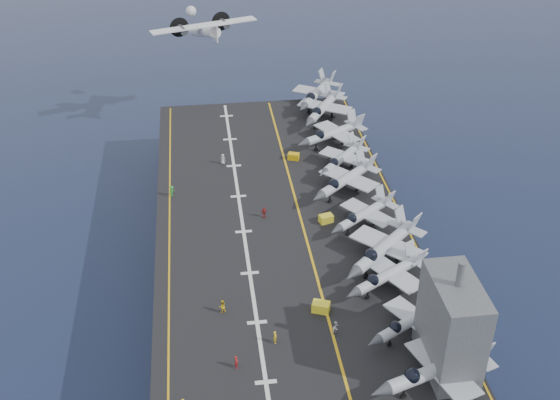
{
  "coord_description": "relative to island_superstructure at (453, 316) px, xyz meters",
  "views": [
    {
      "loc": [
        -11.57,
        -85.76,
        70.59
      ],
      "look_at": [
        0.0,
        4.0,
        13.0
      ],
      "focal_mm": 45.0,
      "sensor_mm": 36.0,
      "label": 1
    }
  ],
  "objects": [
    {
      "name": "crew_5",
      "position": [
        -22.81,
        51.02,
        -6.57
      ],
      "size": [
        1.34,
        1.19,
        1.87
      ],
      "primitive_type": "imported",
      "color": "silver",
      "rests_on": "flight_deck"
    },
    {
      "name": "fighter_jet_2",
      "position": [
        -2.98,
        14.58,
        -5.16
      ],
      "size": [
        16.17,
        14.56,
        4.68
      ],
      "primitive_type": null,
      "color": "#9299A1",
      "rests_on": "flight_deck"
    },
    {
      "name": "tow_cart_c",
      "position": [
        -10.41,
        51.05,
        -6.93
      ],
      "size": [
        2.21,
        1.82,
        1.14
      ],
      "primitive_type": null,
      "color": "gold",
      "rests_on": "flight_deck"
    },
    {
      "name": "crew_7",
      "position": [
        -11.61,
        6.82,
        -6.56
      ],
      "size": [
        1.33,
        1.34,
        1.89
      ],
      "primitive_type": "imported",
      "color": "silver",
      "rests_on": "flight_deck"
    },
    {
      "name": "fighter_jet_0",
      "position": [
        -2.17,
        -2.89,
        -4.87
      ],
      "size": [
        17.55,
        14.32,
        5.26
      ],
      "primitive_type": null,
      "color": "#9CA4AC",
      "rests_on": "flight_deck"
    },
    {
      "name": "landing_centerline",
      "position": [
        -21.0,
        30.0,
        -7.48
      ],
      "size": [
        0.5,
        90.0,
        0.02
      ],
      "primitive_type": "cube",
      "color": "silver",
      "rests_on": "flight_deck"
    },
    {
      "name": "island_superstructure",
      "position": [
        0.0,
        0.0,
        0.0
      ],
      "size": [
        5.0,
        10.0,
        15.0
      ],
      "primitive_type": null,
      "color": "#56595E",
      "rests_on": "flight_deck"
    },
    {
      "name": "ground",
      "position": [
        -15.0,
        30.0,
        -17.9
      ],
      "size": [
        500.0,
        500.0,
        0.0
      ],
      "primitive_type": "plane",
      "color": "#142135",
      "rests_on": "ground"
    },
    {
      "name": "crew_1",
      "position": [
        -24.13,
        2.73,
        -6.63
      ],
      "size": [
        0.71,
        1.06,
        1.75
      ],
      "primitive_type": "imported",
      "color": "#B21919",
      "rests_on": "flight_deck"
    },
    {
      "name": "flight_deck",
      "position": [
        -15.0,
        30.0,
        -7.7
      ],
      "size": [
        38.0,
        92.0,
        0.4
      ],
      "primitive_type": "cube",
      "color": "black",
      "rests_on": "hull"
    },
    {
      "name": "fighter_jet_8",
      "position": [
        -2.44,
        66.13,
        -4.83
      ],
      "size": [
        16.77,
        18.47,
        5.34
      ],
      "primitive_type": null,
      "color": "gray",
      "rests_on": "flight_deck"
    },
    {
      "name": "tow_cart_b",
      "position": [
        -8.32,
        30.98,
        -6.89
      ],
      "size": [
        2.32,
        1.83,
        1.22
      ],
      "primitive_type": null,
      "color": "gold",
      "rests_on": "flight_deck"
    },
    {
      "name": "crew_6",
      "position": [
        -19.18,
        6.16,
        -6.6
      ],
      "size": [
        0.75,
        1.1,
        1.81
      ],
      "primitive_type": "imported",
      "color": "yellow",
      "rests_on": "flight_deck"
    },
    {
      "name": "tow_cart_a",
      "position": [
        -12.68,
        11.11,
        -6.84
      ],
      "size": [
        2.59,
        2.15,
        1.33
      ],
      "primitive_type": null,
      "color": "yellow",
      "rests_on": "flight_deck"
    },
    {
      "name": "fighter_jet_3",
      "position": [
        -2.18,
        20.05,
        -4.71
      ],
      "size": [
        19.07,
        18.81,
        5.58
      ],
      "primitive_type": null,
      "color": "#9BA3AA",
      "rests_on": "flight_deck"
    },
    {
      "name": "deck_edge_port",
      "position": [
        -32.0,
        30.0,
        -7.48
      ],
      "size": [
        0.25,
        90.0,
        0.02
      ],
      "primitive_type": "cube",
      "color": "gold",
      "rests_on": "flight_deck"
    },
    {
      "name": "fighter_jet_6",
      "position": [
        -2.62,
        46.57,
        -5.22
      ],
      "size": [
        15.32,
        15.65,
        4.57
      ],
      "primitive_type": null,
      "color": "gray",
      "rests_on": "flight_deck"
    },
    {
      "name": "transport_plane",
      "position": [
        -24.01,
        87.61,
        3.77
      ],
      "size": [
        26.42,
        21.71,
        5.38
      ],
      "primitive_type": null,
      "color": "silver"
    },
    {
      "name": "fighter_jet_1",
      "position": [
        -2.5,
        5.66,
        -5.28
      ],
      "size": [
        15.3,
        13.68,
        4.43
      ],
      "primitive_type": null,
      "color": "#A1A8B1",
      "rests_on": "flight_deck"
    },
    {
      "name": "fighter_jet_4",
      "position": [
        -2.86,
        29.29,
        -5.26
      ],
      "size": [
        15.52,
        14.57,
        4.49
      ],
      "primitive_type": null,
      "color": "gray",
      "rests_on": "flight_deck"
    },
    {
      "name": "fighter_jet_5",
      "position": [
        -3.62,
        39.05,
        -4.92
      ],
      "size": [
        17.71,
        17.26,
        5.16
      ],
      "primitive_type": null,
      "color": "#949DA4",
      "rests_on": "flight_deck"
    },
    {
      "name": "crew_2",
      "position": [
        -25.19,
        12.51,
        -6.54
      ],
      "size": [
        1.33,
        1.09,
        1.91
      ],
      "primitive_type": "imported",
      "color": "yellow",
      "rests_on": "flight_deck"
    },
    {
      "name": "fighter_jet_9",
      "position": [
        -2.44,
        73.0,
        -4.83
      ],
      "size": [
        16.77,
        18.47,
        5.34
      ],
      "primitive_type": null,
      "color": "gray",
      "rests_on": "flight_deck"
    },
    {
      "name": "deck_edge_stbd",
      "position": [
        3.5,
        30.0,
        -7.48
      ],
      "size": [
        0.25,
        90.0,
        0.02
      ],
      "primitive_type": "cube",
      "color": "gold",
      "rests_on": "flight_deck"
    },
    {
      "name": "hull",
      "position": [
        -15.0,
        30.0,
        -12.9
      ],
      "size": [
        36.0,
        90.0,
        10.0
      ],
      "primitive_type": "cube",
      "color": "#56595E",
      "rests_on": "ground"
    },
    {
      "name": "foul_line",
      "position": [
        -12.0,
        30.0,
        -7.48
      ],
      "size": [
        0.35,
        90.0,
        0.02
      ],
      "primitive_type": "cube",
      "color": "gold",
      "rests_on": "flight_deck"
    },
    {
      "name": "crew_3",
      "position": [
        -31.58,
        41.47,
        -6.56
      ],
      "size": [
        1.32,
        1.34,
        1.88
      ],
      "primitive_type": "imported",
      "color": "#28872F",
      "rests_on": "flight_deck"
    },
    {
      "name": "fighter_jet_7",
      "position": [
        -2.46,
        55.6,
        -5.0
      ],
      "size": [
        17.21,
        15.31,
        4.99
      ],
      "primitive_type": null,
      "color": "#A3ACB3",
      "rests_on": "flight_deck"
    },
    {
      "name": "crew_4",
      "position": [
        -17.56,
        33.47,
        -6.59
      ],
      "size": [
        1.17,
        0.86,
        1.81
      ],
      "primitive_type": "imported",
      "color": "#A22020",
      "rests_on": "flight_deck"
    }
  ]
}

